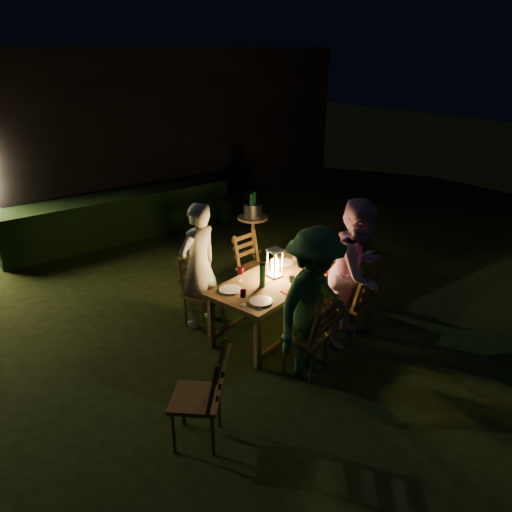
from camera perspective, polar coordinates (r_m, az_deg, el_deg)
garden_envelope at (r=11.41m, az=-18.39°, el=13.47°), size 40.00×40.00×3.20m
dining_table at (r=5.88m, az=2.24°, el=-3.26°), size 1.78×1.17×0.68m
chair_near_left at (r=5.35m, az=5.89°, el=-10.43°), size 0.52×0.54×0.92m
chair_near_right at (r=6.00m, az=10.74°, el=-6.46°), size 0.55×0.57×1.01m
chair_far_left at (r=6.19m, az=-6.05°, el=-5.46°), size 0.49×0.52×0.93m
chair_far_right at (r=6.85m, az=-0.13°, el=-2.47°), size 0.47×0.49×0.91m
chair_end at (r=6.95m, az=8.36°, el=-2.22°), size 0.54×0.51×0.95m
chair_spare at (r=4.52m, az=-6.54°, el=-17.35°), size 0.63×0.63×0.96m
person_house_side at (r=6.00m, az=-6.60°, el=-1.09°), size 0.64×0.49×1.56m
person_opp_right at (r=5.74m, az=11.56°, el=-1.81°), size 0.96×0.82×1.71m
person_opp_left at (r=5.05m, az=6.61°, el=-5.51°), size 1.16×0.83×1.63m
lantern at (r=5.85m, az=2.18°, el=-0.98°), size 0.16×0.16×0.35m
plate_far_left at (r=5.60m, az=-2.97°, el=-3.85°), size 0.25×0.25×0.01m
plate_near_left at (r=5.34m, az=0.55°, el=-5.19°), size 0.25×0.25×0.01m
plate_far_right at (r=6.30m, az=3.14°, el=-0.71°), size 0.25×0.25×0.01m
plate_near_right at (r=6.07m, az=6.48°, el=-1.75°), size 0.25×0.25×0.01m
wineglass_a at (r=5.77m, az=-1.76°, el=-2.11°), size 0.06×0.06×0.18m
wineglass_b at (r=5.25m, az=-1.47°, el=-4.76°), size 0.06×0.06×0.18m
wineglass_c at (r=5.90m, az=6.20°, el=-1.66°), size 0.06×0.06×0.18m
wineglass_d at (r=6.38m, az=4.35°, el=0.34°), size 0.06×0.06×0.18m
wineglass_e at (r=5.59m, az=4.10°, el=-3.02°), size 0.06×0.06×0.18m
bottle_table at (r=5.62m, az=0.73°, el=-2.22°), size 0.07×0.07×0.28m
napkin_left at (r=5.57m, az=3.94°, el=-4.01°), size 0.18×0.14×0.01m
napkin_right at (r=6.12m, az=7.62°, el=-1.65°), size 0.18×0.14×0.01m
phone at (r=5.25m, az=0.75°, el=-5.76°), size 0.14×0.07×0.01m
side_table at (r=8.11m, az=-0.35°, el=4.00°), size 0.50×0.50×0.67m
ice_bucket at (r=8.05m, az=-0.35°, el=5.27°), size 0.30×0.30×0.22m
bottle_bucket_a at (r=7.98m, az=-0.47°, el=5.48°), size 0.07×0.07×0.32m
bottle_bucket_b at (r=8.10m, az=-0.24°, el=5.74°), size 0.07×0.07×0.32m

